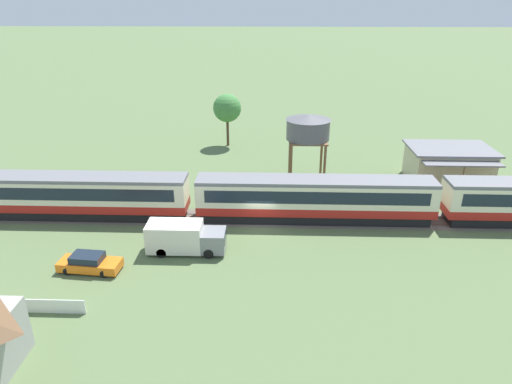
# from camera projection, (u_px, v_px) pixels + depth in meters

# --- Properties ---
(ground_plane) EXTENTS (600.00, 600.00, 0.00)m
(ground_plane) POSITION_uv_depth(u_px,v_px,m) (260.00, 226.00, 41.46)
(ground_plane) COLOR #566B42
(passenger_train) EXTENTS (67.31, 3.05, 4.10)m
(passenger_train) POSITION_uv_depth(u_px,v_px,m) (318.00, 197.00, 41.82)
(passenger_train) COLOR #AD1E19
(passenger_train) RESTS_ON ground_plane
(railway_track) EXTENTS (145.88, 3.60, 0.04)m
(railway_track) POSITION_uv_depth(u_px,v_px,m) (319.00, 219.00, 42.70)
(railway_track) COLOR #665B51
(railway_track) RESTS_ON ground_plane
(station_building) EXTENTS (9.03, 7.59, 3.95)m
(station_building) POSITION_uv_depth(u_px,v_px,m) (448.00, 164.00, 50.87)
(station_building) COLOR beige
(station_building) RESTS_ON ground_plane
(water_tower) EXTENTS (4.87, 4.87, 7.70)m
(water_tower) POSITION_uv_depth(u_px,v_px,m) (308.00, 128.00, 48.89)
(water_tower) COLOR brown
(water_tower) RESTS_ON ground_plane
(parked_car_orange) EXTENTS (4.79, 2.16, 1.38)m
(parked_car_orange) POSITION_uv_depth(u_px,v_px,m) (89.00, 263.00, 34.54)
(parked_car_orange) COLOR orange
(parked_car_orange) RESTS_ON ground_plane
(delivery_truck_grey) EXTENTS (6.33, 2.30, 2.51)m
(delivery_truck_grey) POSITION_uv_depth(u_px,v_px,m) (184.00, 237.00, 36.94)
(delivery_truck_grey) COLOR gray
(delivery_truck_grey) RESTS_ON ground_plane
(yard_tree_1) EXTENTS (3.83, 3.83, 7.21)m
(yard_tree_1) POSITION_uv_depth(u_px,v_px,m) (227.00, 108.00, 61.97)
(yard_tree_1) COLOR #4C3823
(yard_tree_1) RESTS_ON ground_plane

